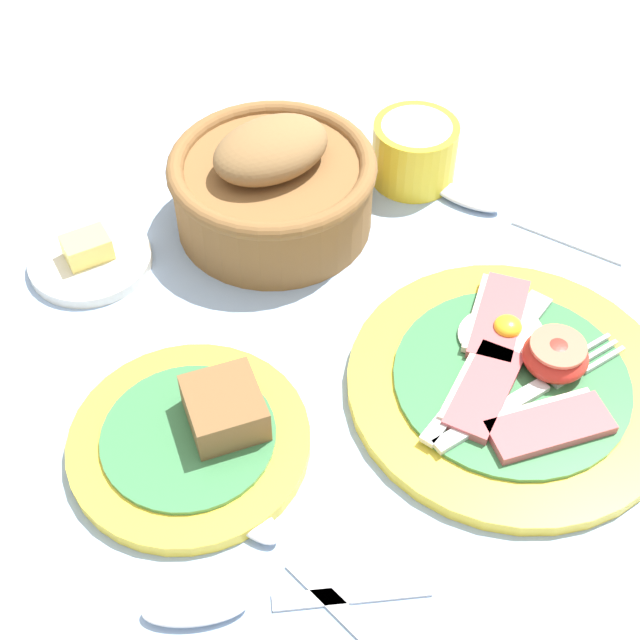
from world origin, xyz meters
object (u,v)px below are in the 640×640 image
butter_dish (90,258)px  teaspoon_near_cup (269,536)px  breakfast_plate (513,379)px  bread_basket (273,184)px  teaspoon_stray (237,604)px  teaspoon_by_saucer (492,208)px  bread_plate (195,435)px  sugar_cup (414,150)px

butter_dish → teaspoon_near_cup: size_ratio=0.61×
butter_dish → breakfast_plate: bearing=-38.7°
bread_basket → teaspoon_stray: bearing=-109.3°
bread_basket → teaspoon_by_saucer: bread_basket is taller
breakfast_plate → teaspoon_near_cup: 0.23m
bread_basket → butter_dish: (-0.17, -0.01, -0.04)m
breakfast_plate → bread_basket: 0.28m
breakfast_plate → teaspoon_near_cup: size_ratio=1.43×
teaspoon_near_cup → bread_plate: bearing=-7.9°
butter_dish → teaspoon_stray: (0.05, -0.35, -0.00)m
butter_dish → teaspoon_near_cup: (0.08, -0.31, -0.00)m
sugar_cup → bread_basket: size_ratio=0.44×
bread_plate → teaspoon_stray: bread_plate is taller
butter_dish → bread_plate: bearing=-77.1°
sugar_cup → teaspoon_near_cup: 0.42m
sugar_cup → teaspoon_stray: size_ratio=0.43×
breakfast_plate → bread_basket: bearing=117.4°
breakfast_plate → teaspoon_stray: breakfast_plate is taller
bread_basket → butter_dish: bearing=-178.3°
teaspoon_near_cup → sugar_cup: bearing=-61.6°
breakfast_plate → bread_plate: (-0.25, 0.02, 0.00)m
teaspoon_near_cup → bread_basket: bearing=-42.5°
bread_basket → teaspoon_near_cup: bearing=-106.2°
bread_basket → breakfast_plate: bearing=-62.6°
bread_basket → bread_plate: bearing=-118.9°
teaspoon_stray → teaspoon_by_saucer: bearing=-125.2°
butter_dish → sugar_cup: bearing=5.0°
sugar_cup → teaspoon_near_cup: bearing=-125.2°
teaspoon_near_cup → teaspoon_stray: same height
bread_plate → bread_basket: 0.26m
bread_plate → bread_basket: size_ratio=0.97×
bread_basket → teaspoon_stray: size_ratio=0.98×
bread_plate → teaspoon_by_saucer: bread_plate is taller
bread_plate → bread_basket: (0.12, 0.22, 0.03)m
bread_basket → sugar_cup: bearing=8.8°
breakfast_plate → teaspoon_by_saucer: (0.07, 0.20, -0.01)m
teaspoon_by_saucer → butter_dish: bearing=42.6°
butter_dish → teaspoon_by_saucer: 0.38m
teaspoon_stray → sugar_cup: bearing=-114.3°
butter_dish → teaspoon_near_cup: 0.32m
sugar_cup → teaspoon_stray: (-0.27, -0.38, -0.03)m
bread_plate → sugar_cup: (0.27, 0.25, 0.02)m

